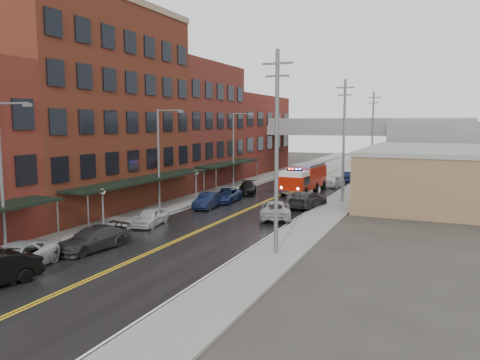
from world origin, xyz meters
The scene contains 32 objects.
road centered at (0.00, 30.00, 0.01)m, with size 11.00×160.00×0.02m, color black.
sidewalk_left centered at (-7.30, 30.00, 0.07)m, with size 3.00×160.00×0.15m, color slate.
sidewalk_right centered at (7.30, 30.00, 0.07)m, with size 3.00×160.00×0.15m, color slate.
curb_left centered at (-5.65, 30.00, 0.07)m, with size 0.30×160.00×0.15m, color gray.
curb_right centered at (5.65, 30.00, 0.07)m, with size 0.30×160.00×0.15m, color gray.
brick_building_b centered at (-13.30, 23.00, 9.00)m, with size 9.00×20.00×18.00m, color #5B2518.
brick_building_c centered at (-13.30, 40.50, 7.50)m, with size 9.00×15.00×15.00m, color #5D211C.
brick_building_far centered at (-13.30, 58.00, 6.00)m, with size 9.00×20.00×12.00m, color maroon.
tan_building centered at (16.00, 40.00, 2.50)m, with size 14.00×22.00×5.00m, color #90724D.
right_far_block centered at (18.00, 70.00, 4.00)m, with size 18.00×30.00×8.00m, color slate.
awning_1 centered at (-7.49, 23.00, 2.99)m, with size 2.60×18.00×3.09m.
awning_2 centered at (-7.49, 40.50, 2.99)m, with size 2.60×13.00×3.09m.
globe_lamp_1 centered at (-6.40, 16.00, 2.31)m, with size 0.44×0.44×3.12m.
globe_lamp_2 centered at (-6.40, 30.00, 2.31)m, with size 0.44×0.44×3.12m.
street_lamp_0 centered at (-6.55, 8.00, 5.19)m, with size 2.64×0.22×9.00m.
street_lamp_1 centered at (-6.55, 24.00, 5.19)m, with size 2.64×0.22×9.00m.
street_lamp_2 centered at (-6.55, 40.00, 5.19)m, with size 2.64×0.22×9.00m.
utility_pole_0 centered at (7.20, 15.00, 6.31)m, with size 1.80×0.24×12.00m.
utility_pole_1 centered at (7.20, 35.00, 6.31)m, with size 1.80×0.24×12.00m.
utility_pole_2 centered at (7.20, 55.00, 6.31)m, with size 1.80×0.24×12.00m.
overpass centered at (0.00, 62.00, 5.99)m, with size 40.00×10.00×7.50m.
fire_truck centered at (1.78, 40.20, 1.71)m, with size 3.94×8.83×3.16m.
parked_car_left_2 centered at (-4.42, 6.49, 0.75)m, with size 2.48×5.37×1.49m, color #ACB0B5.
parked_car_left_3 centered at (-3.60, 11.61, 0.71)m, with size 2.00×4.92×1.43m, color #27272A.
parked_car_left_4 centered at (-4.32, 18.91, 0.68)m, with size 1.60×3.99×1.36m, color #BEBEBE.
parked_car_left_5 centered at (-3.63, 27.20, 0.71)m, with size 1.50×4.31×1.42m, color black.
parked_car_left_6 centered at (-3.60, 30.92, 0.68)m, with size 2.24×4.87×1.35m, color #14224D.
parked_car_left_7 centered at (-3.60, 36.62, 0.66)m, with size 1.85×4.55×1.32m, color black.
parked_car_right_0 centered at (3.61, 25.27, 0.75)m, with size 2.49×5.41×1.50m, color #95999C.
parked_car_right_1 centered at (4.75, 31.24, 0.77)m, with size 2.15×5.29×1.53m, color #29282B.
parked_car_right_2 centered at (3.97, 46.20, 0.74)m, with size 1.74×4.32×1.47m, color silver.
parked_car_right_3 centered at (4.82, 51.57, 0.72)m, with size 1.52×4.37×1.44m, color black.
Camera 1 is at (16.01, -10.70, 7.86)m, focal length 35.00 mm.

